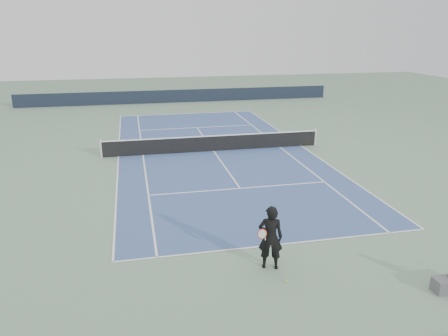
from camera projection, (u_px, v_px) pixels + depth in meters
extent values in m
plane|color=slate|center=(214.00, 151.00, 25.76)|extent=(80.00, 80.00, 0.00)
cube|color=#395388|center=(214.00, 151.00, 25.76)|extent=(10.97, 23.77, 0.01)
cylinder|color=silver|center=(101.00, 148.00, 24.31)|extent=(0.10, 0.10, 1.07)
cylinder|color=silver|center=(315.00, 137.00, 26.87)|extent=(0.10, 0.10, 1.07)
cube|color=black|center=(214.00, 144.00, 25.62)|extent=(12.80, 0.03, 0.90)
cube|color=white|center=(213.00, 136.00, 25.47)|extent=(12.80, 0.04, 0.06)
cube|color=black|center=(179.00, 96.00, 42.20)|extent=(30.00, 0.25, 1.20)
imported|color=black|center=(270.00, 237.00, 13.03)|extent=(0.89, 0.74, 2.02)
torus|color=#A51F0D|center=(262.00, 234.00, 12.88)|extent=(0.34, 0.18, 0.36)
cylinder|color=white|center=(262.00, 234.00, 12.88)|extent=(0.29, 0.14, 0.32)
cylinder|color=white|center=(265.00, 241.00, 13.01)|extent=(0.08, 0.13, 0.27)
sphere|color=yellow|center=(286.00, 281.00, 12.54)|extent=(0.07, 0.07, 0.07)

